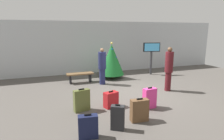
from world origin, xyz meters
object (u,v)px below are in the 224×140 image
object	(u,v)px
waiting_bench	(80,76)
traveller_0	(169,68)
suitcase_1	(111,100)
suitcase_5	(88,127)
holiday_tree	(112,60)
traveller_1	(102,66)
suitcase_0	(82,100)
flight_info_kiosk	(151,52)
suitcase_3	(139,110)
suitcase_4	(118,118)
suitcase_2	(150,98)

from	to	relation	value
waiting_bench	traveller_0	xyz separation A→B (m)	(3.32, -2.53, 0.64)
suitcase_1	suitcase_5	distance (m)	1.95
suitcase_1	suitcase_5	xyz separation A→B (m)	(-1.13, -1.59, 0.03)
holiday_tree	suitcase_5	xyz separation A→B (m)	(-2.46, -5.31, -0.73)
traveller_1	suitcase_1	bearing A→B (deg)	-100.78
suitcase_0	suitcase_1	xyz separation A→B (m)	(0.98, -0.02, -0.09)
flight_info_kiosk	suitcase_5	size ratio (longest dim) A/B	3.00
holiday_tree	flight_info_kiosk	distance (m)	2.50
holiday_tree	traveller_1	bearing A→B (deg)	-130.53
holiday_tree	suitcase_0	distance (m)	4.42
traveller_0	traveller_1	xyz separation A→B (m)	(-2.36, 1.91, -0.09)
suitcase_3	traveller_0	bearing A→B (deg)	40.37
traveller_1	suitcase_1	size ratio (longest dim) A/B	3.05
traveller_1	suitcase_1	distance (m)	2.91
holiday_tree	suitcase_4	bearing A→B (deg)	-107.71
suitcase_1	suitcase_4	bearing A→B (deg)	-102.43
suitcase_0	suitcase_1	bearing A→B (deg)	-1.01
flight_info_kiosk	suitcase_2	xyz separation A→B (m)	(-2.63, -4.31, -0.99)
suitcase_0	suitcase_3	xyz separation A→B (m)	(1.42, -1.23, -0.03)
suitcase_2	waiting_bench	bearing A→B (deg)	112.47
traveller_0	suitcase_2	distance (m)	2.29
suitcase_1	suitcase_4	size ratio (longest dim) A/B	0.82
holiday_tree	suitcase_2	size ratio (longest dim) A/B	2.72
traveller_0	traveller_1	size ratio (longest dim) A/B	1.08
suitcase_2	traveller_1	bearing A→B (deg)	101.31
traveller_1	suitcase_0	bearing A→B (deg)	-118.66
traveller_1	suitcase_0	xyz separation A→B (m)	(-1.51, -2.77, -0.55)
flight_info_kiosk	suitcase_4	xyz separation A→B (m)	(-4.13, -5.27, -1.00)
waiting_bench	suitcase_3	bearing A→B (deg)	-79.41
holiday_tree	suitcase_1	xyz separation A→B (m)	(-1.33, -3.72, -0.76)
holiday_tree	traveller_1	distance (m)	1.24
traveller_1	suitcase_1	world-z (taller)	traveller_1
suitcase_4	suitcase_2	bearing A→B (deg)	32.37
traveller_0	suitcase_3	size ratio (longest dim) A/B	2.74
traveller_1	suitcase_5	bearing A→B (deg)	-110.79
holiday_tree	suitcase_2	world-z (taller)	holiday_tree
flight_info_kiosk	traveller_1	distance (m)	3.47
suitcase_0	flight_info_kiosk	bearing A→B (deg)	38.40
holiday_tree	traveller_1	xyz separation A→B (m)	(-0.80, -0.94, -0.12)
traveller_0	traveller_1	bearing A→B (deg)	141.10
flight_info_kiosk	waiting_bench	bearing A→B (deg)	-174.54
flight_info_kiosk	suitcase_3	size ratio (longest dim) A/B	2.73
holiday_tree	traveller_0	size ratio (longest dim) A/B	1.04
suitcase_1	traveller_0	bearing A→B (deg)	16.88
suitcase_1	suitcase_2	bearing A→B (deg)	-22.65
holiday_tree	suitcase_5	size ratio (longest dim) A/B	3.15
waiting_bench	suitcase_2	xyz separation A→B (m)	(1.62, -3.91, -0.01)
traveller_1	suitcase_2	bearing A→B (deg)	-78.69
traveller_0	suitcase_1	bearing A→B (deg)	-163.12
suitcase_2	suitcase_3	size ratio (longest dim) A/B	1.05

